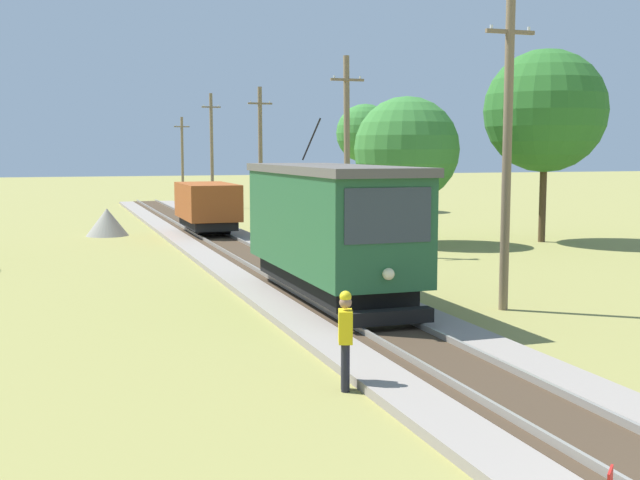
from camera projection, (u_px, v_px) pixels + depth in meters
red_tram at (330, 225)px, 21.75m from camera, size 2.60×8.54×4.79m
freight_car at (207, 206)px, 38.84m from camera, size 2.40×5.20×2.31m
utility_pole_near_tram at (507, 151)px, 20.86m from camera, size 1.40×0.25×8.23m
utility_pole_mid at (347, 154)px, 32.14m from camera, size 1.40×0.49×7.97m
utility_pole_far at (260, 154)px, 45.39m from camera, size 1.40×0.36×7.78m
utility_pole_distant at (212, 149)px, 59.05m from camera, size 1.40×0.41×8.39m
utility_pole_horizon at (182, 156)px, 72.36m from camera, size 1.40×0.31×7.21m
gravel_pile at (107, 222)px, 39.74m from camera, size 2.09×2.09×1.36m
track_worker at (345, 336)px, 14.05m from camera, size 0.34×0.44×1.78m
tree_left_near at (365, 134)px, 55.61m from camera, size 4.04×4.04×7.43m
tree_left_far at (545, 111)px, 36.51m from camera, size 5.59×5.59×8.80m
tree_right_far at (406, 150)px, 35.89m from camera, size 4.73×4.73×6.62m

